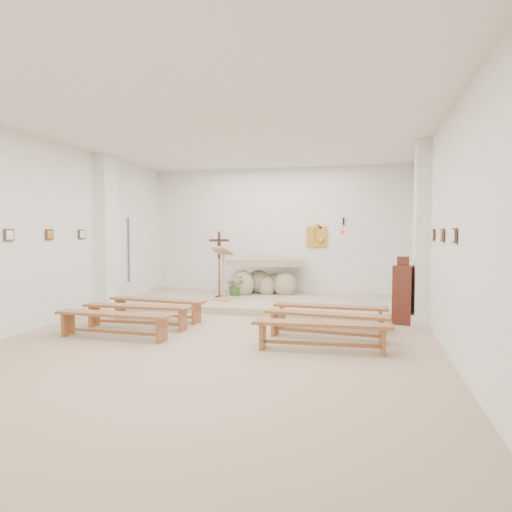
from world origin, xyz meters
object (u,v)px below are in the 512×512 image
(bench_right_front, at_px, (330,311))
(bench_right_second, at_px, (326,319))
(bench_left_second, at_px, (137,311))
(bench_right_third, at_px, (321,330))
(crucifix_stand, at_px, (219,259))
(donation_pedestal, at_px, (403,294))
(altar, at_px, (264,279))
(bench_left_front, at_px, (157,304))
(lectern, at_px, (223,273))
(bench_left_third, at_px, (113,319))

(bench_right_front, bearing_deg, bench_right_second, -87.84)
(bench_right_front, distance_m, bench_left_second, 3.53)
(bench_right_third, bearing_deg, bench_left_second, 164.35)
(crucifix_stand, height_order, donation_pedestal, crucifix_stand)
(crucifix_stand, height_order, bench_right_front, crucifix_stand)
(crucifix_stand, bearing_deg, bench_left_second, -116.89)
(altar, relative_size, crucifix_stand, 1.28)
(bench_right_second, bearing_deg, bench_left_second, -173.61)
(donation_pedestal, xyz_separation_m, bench_left_front, (-4.75, -0.81, -0.25))
(lectern, distance_m, bench_right_third, 4.50)
(bench_right_front, distance_m, bench_left_third, 3.79)
(altar, xyz_separation_m, donation_pedestal, (3.30, -2.48, 0.03))
(altar, height_order, lectern, lectern)
(altar, distance_m, donation_pedestal, 4.13)
(altar, relative_size, bench_left_front, 1.00)
(bench_right_front, bearing_deg, altar, 123.21)
(altar, relative_size, bench_right_third, 1.01)
(bench_right_second, bearing_deg, bench_right_third, -83.61)
(donation_pedestal, distance_m, bench_left_front, 4.82)
(altar, bearing_deg, bench_left_front, -125.34)
(bench_right_front, relative_size, bench_left_second, 1.00)
(crucifix_stand, bearing_deg, bench_right_front, -57.65)
(bench_left_second, bearing_deg, altar, 70.11)
(bench_right_front, bearing_deg, bench_left_front, -177.84)
(bench_right_third, bearing_deg, bench_right_front, 87.64)
(crucifix_stand, distance_m, bench_left_second, 3.36)
(crucifix_stand, distance_m, bench_left_third, 4.15)
(bench_right_second, bearing_deg, bench_left_front, 173.09)
(altar, distance_m, bench_left_second, 4.35)
(lectern, bearing_deg, bench_right_front, -17.51)
(bench_left_second, bearing_deg, bench_right_third, -13.69)
(bench_left_second, distance_m, bench_right_third, 3.53)
(lectern, distance_m, bench_left_third, 3.70)
(altar, xyz_separation_m, bench_left_second, (-1.45, -4.10, -0.21))
(bench_left_third, bearing_deg, bench_left_front, 92.27)
(bench_right_second, bearing_deg, bench_left_third, -160.32)
(bench_left_second, bearing_deg, crucifix_stand, 80.71)
(altar, distance_m, crucifix_stand, 1.39)
(donation_pedestal, height_order, bench_left_second, donation_pedestal)
(bench_left_front, xyz_separation_m, bench_left_second, (0.00, -0.81, 0.00))
(crucifix_stand, relative_size, bench_left_second, 0.79)
(crucifix_stand, xyz_separation_m, donation_pedestal, (4.24, -1.62, -0.52))
(donation_pedestal, relative_size, bench_right_second, 0.63)
(bench_left_front, height_order, bench_right_third, same)
(altar, bearing_deg, crucifix_stand, -149.08)
(crucifix_stand, height_order, bench_left_second, crucifix_stand)
(bench_left_third, bearing_deg, bench_right_front, 27.57)
(bench_left_front, bearing_deg, bench_right_second, -6.36)
(bench_right_second, distance_m, bench_left_third, 3.53)
(bench_left_front, relative_size, bench_right_third, 1.01)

